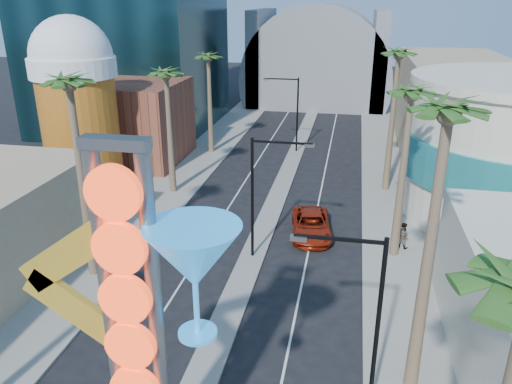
% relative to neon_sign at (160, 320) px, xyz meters
% --- Properties ---
extents(sidewalk_west, '(5.00, 100.00, 0.15)m').
position_rel_neon_sign_xyz_m(sidewalk_west, '(-10.32, 32.04, -7.23)').
color(sidewalk_west, gray).
rests_on(sidewalk_west, ground).
extents(sidewalk_east, '(5.00, 100.00, 0.15)m').
position_rel_neon_sign_xyz_m(sidewalk_east, '(8.68, 32.04, -7.23)').
color(sidewalk_east, gray).
rests_on(sidewalk_east, ground).
extents(median, '(1.60, 84.00, 0.15)m').
position_rel_neon_sign_xyz_m(median, '(-0.82, 35.04, -7.23)').
color(median, gray).
rests_on(median, ground).
extents(brick_filler_west, '(10.00, 10.00, 8.00)m').
position_rel_neon_sign_xyz_m(brick_filler_west, '(-16.82, 35.04, -3.31)').
color(brick_filler_west, brown).
rests_on(brick_filler_west, ground).
extents(filler_east, '(10.00, 20.00, 10.00)m').
position_rel_neon_sign_xyz_m(filler_east, '(15.18, 45.04, -2.31)').
color(filler_east, tan).
rests_on(filler_east, ground).
extents(beer_mug, '(7.00, 7.00, 14.50)m').
position_rel_neon_sign_xyz_m(beer_mug, '(-17.82, 27.04, 0.54)').
color(beer_mug, '#AB4916').
rests_on(beer_mug, ground).
extents(canopy, '(22.00, 16.00, 22.00)m').
position_rel_neon_sign_xyz_m(canopy, '(-0.82, 69.04, -3.00)').
color(canopy, slate).
rests_on(canopy, ground).
extents(neon_sign, '(6.53, 2.60, 12.55)m').
position_rel_neon_sign_xyz_m(neon_sign, '(0.00, 0.00, 0.00)').
color(neon_sign, gray).
rests_on(neon_sign, ground).
extents(streetlight_0, '(3.79, 0.25, 8.00)m').
position_rel_neon_sign_xyz_m(streetlight_0, '(-0.27, 17.04, -2.43)').
color(streetlight_0, black).
rests_on(streetlight_0, ground).
extents(streetlight_1, '(3.79, 0.25, 8.00)m').
position_rel_neon_sign_xyz_m(streetlight_1, '(-1.36, 41.04, -2.43)').
color(streetlight_1, black).
rests_on(streetlight_1, ground).
extents(streetlight_2, '(3.45, 0.25, 8.00)m').
position_rel_neon_sign_xyz_m(streetlight_2, '(5.91, 5.04, -2.47)').
color(streetlight_2, black).
rests_on(streetlight_2, ground).
extents(palm_1, '(2.40, 2.40, 12.70)m').
position_rel_neon_sign_xyz_m(palm_1, '(-9.82, 13.04, 3.52)').
color(palm_1, brown).
rests_on(palm_1, ground).
extents(palm_2, '(2.40, 2.40, 11.20)m').
position_rel_neon_sign_xyz_m(palm_2, '(-9.82, 27.04, 2.17)').
color(palm_2, brown).
rests_on(palm_2, ground).
extents(palm_3, '(2.40, 2.40, 11.20)m').
position_rel_neon_sign_xyz_m(palm_3, '(-9.82, 39.04, 2.17)').
color(palm_3, brown).
rests_on(palm_3, ground).
extents(palm_5, '(2.40, 2.40, 13.20)m').
position_rel_neon_sign_xyz_m(palm_5, '(8.18, 7.04, 3.96)').
color(palm_5, brown).
rests_on(palm_5, ground).
extents(palm_6, '(2.40, 2.40, 11.70)m').
position_rel_neon_sign_xyz_m(palm_6, '(8.18, 19.04, 2.62)').
color(palm_6, brown).
rests_on(palm_6, ground).
extents(palm_7, '(2.40, 2.40, 12.70)m').
position_rel_neon_sign_xyz_m(palm_7, '(8.18, 31.04, 3.52)').
color(palm_7, brown).
rests_on(palm_7, ground).
extents(red_pickup, '(3.39, 6.05, 1.60)m').
position_rel_neon_sign_xyz_m(red_pickup, '(2.61, 21.00, -6.51)').
color(red_pickup, '#9D210C').
rests_on(red_pickup, ground).
extents(pedestrian_b, '(1.09, 1.02, 1.78)m').
position_rel_neon_sign_xyz_m(pedestrian_b, '(8.75, 20.06, -6.27)').
color(pedestrian_b, gray).
rests_on(pedestrian_b, sidewalk_east).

